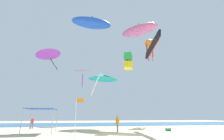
% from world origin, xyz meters
% --- Properties ---
extents(ground, '(110.00, 110.00, 0.10)m').
position_xyz_m(ground, '(0.00, 0.00, -0.05)').
color(ground, beige).
extents(ocean_strip, '(110.00, 19.01, 0.03)m').
position_xyz_m(ocean_strip, '(0.00, 24.14, 0.01)').
color(ocean_strip, '#28608C').
rests_on(ocean_strip, ground).
extents(canopy_tent, '(2.87, 3.21, 2.45)m').
position_xyz_m(canopy_tent, '(-7.40, 3.64, 2.33)').
color(canopy_tent, '#B2B2B7').
rests_on(canopy_tent, ground).
extents(person_near_tent, '(0.38, 0.38, 1.59)m').
position_xyz_m(person_near_tent, '(-9.85, 10.64, 0.93)').
color(person_near_tent, slate).
rests_on(person_near_tent, ground).
extents(person_leftmost, '(0.42, 0.45, 1.75)m').
position_xyz_m(person_leftmost, '(0.80, 3.60, 1.03)').
color(person_leftmost, slate).
rests_on(person_leftmost, ground).
extents(banner_flag, '(0.61, 0.06, 3.12)m').
position_xyz_m(banner_flag, '(-3.74, -1.32, 1.91)').
color(banner_flag, silver).
rests_on(banner_flag, ground).
extents(cooler_box, '(0.57, 0.37, 0.35)m').
position_xyz_m(cooler_box, '(6.93, 3.55, 0.18)').
color(cooler_box, '#1E8C4C').
rests_on(cooler_box, ground).
extents(kite_delta_teal, '(7.01, 7.00, 3.95)m').
position_xyz_m(kite_delta_teal, '(0.20, 11.41, 8.08)').
color(kite_delta_teal, teal).
extents(kite_inflatable_pink, '(8.32, 8.11, 3.52)m').
position_xyz_m(kite_inflatable_pink, '(8.93, 16.19, 20.47)').
color(kite_inflatable_pink, pink).
extents(kite_parafoil_black, '(1.00, 6.04, 3.67)m').
position_xyz_m(kite_parafoil_black, '(8.73, 9.59, 13.81)').
color(kite_parafoil_black, black).
extents(kite_box_green, '(1.63, 1.68, 2.63)m').
position_xyz_m(kite_box_green, '(3.67, 8.09, 10.01)').
color(kite_box_green, green).
extents(kite_octopus_orange, '(3.15, 3.15, 5.62)m').
position_xyz_m(kite_octopus_orange, '(13.26, 20.46, 19.30)').
color(kite_octopus_orange, orange).
extents(kite_diamond_red, '(3.50, 3.44, 4.22)m').
position_xyz_m(kite_diamond_red, '(-2.99, 20.53, 11.32)').
color(kite_diamond_red, red).
extents(kite_delta_purple, '(3.43, 3.41, 2.18)m').
position_xyz_m(kite_delta_purple, '(-7.12, 2.15, 8.25)').
color(kite_delta_purple, purple).
extents(kite_inflatable_blue, '(8.47, 3.55, 3.37)m').
position_xyz_m(kite_inflatable_blue, '(-1.74, 15.65, 20.66)').
color(kite_inflatable_blue, blue).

